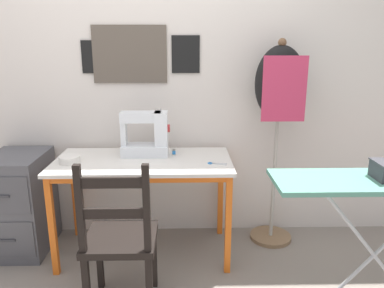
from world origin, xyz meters
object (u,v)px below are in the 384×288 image
wooden_chair (120,240)px  filing_cabinet (21,203)px  ironing_board (384,188)px  thread_spool_near_machine (174,152)px  dress_form (279,94)px  sewing_machine (148,135)px  fabric_bowl (70,159)px  scissors (214,163)px

wooden_chair → filing_cabinet: wooden_chair is taller
wooden_chair → ironing_board: size_ratio=0.82×
thread_spool_near_machine → dress_form: 0.87m
sewing_machine → dress_form: bearing=3.6°
fabric_bowl → filing_cabinet: 0.58m
wooden_chair → ironing_board: 1.43m
thread_spool_near_machine → scissors: bearing=-38.8°
thread_spool_near_machine → fabric_bowl: bearing=-165.9°
sewing_machine → scissors: 0.53m
filing_cabinet → dress_form: (1.89, 0.09, 0.78)m
sewing_machine → ironing_board: bearing=-33.9°
thread_spool_near_machine → wooden_chair: (-0.29, -0.72, -0.30)m
fabric_bowl → scissors: (0.98, -0.05, -0.02)m
scissors → ironing_board: 1.04m
thread_spool_near_machine → dress_form: size_ratio=0.02×
ironing_board → wooden_chair: bearing=174.1°
filing_cabinet → dress_form: size_ratio=0.48×
wooden_chair → filing_cabinet: 1.08m
thread_spool_near_machine → wooden_chair: size_ratio=0.04×
thread_spool_near_machine → sewing_machine: bearing=-176.3°
scissors → wooden_chair: (-0.57, -0.50, -0.28)m
filing_cabinet → fabric_bowl: bearing=-17.0°
fabric_bowl → thread_spool_near_machine: 0.73m
fabric_bowl → filing_cabinet: fabric_bowl is taller
filing_cabinet → dress_form: 2.05m
wooden_chair → filing_cabinet: (-0.84, 0.68, -0.07)m
thread_spool_near_machine → dress_form: dress_form is taller
thread_spool_near_machine → dress_form: (0.76, 0.05, 0.41)m
dress_form → scissors: bearing=-150.8°
fabric_bowl → filing_cabinet: size_ratio=0.19×
wooden_chair → dress_form: (1.05, 0.77, 0.71)m
scissors → sewing_machine: bearing=155.6°
filing_cabinet → dress_form: dress_form is taller
scissors → thread_spool_near_machine: size_ratio=3.72×
dress_form → ironing_board: bearing=-70.2°
ironing_board → sewing_machine: bearing=146.1°
sewing_machine → thread_spool_near_machine: sewing_machine is taller
thread_spool_near_machine → ironing_board: ironing_board is taller
sewing_machine → fabric_bowl: sewing_machine is taller
sewing_machine → fabric_bowl: (-0.52, -0.16, -0.13)m
fabric_bowl → dress_form: size_ratio=0.09×
thread_spool_near_machine → wooden_chair: bearing=-111.7°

